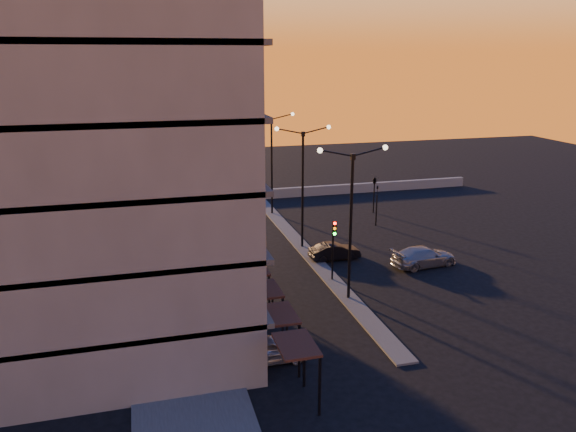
# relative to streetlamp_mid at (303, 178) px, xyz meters

# --- Properties ---
(ground) EXTENTS (120.00, 120.00, 0.00)m
(ground) POSITION_rel_streetlamp_mid_xyz_m (0.00, -10.00, -5.59)
(ground) COLOR black
(ground) RESTS_ON ground
(sidewalk_west) EXTENTS (5.00, 40.00, 0.12)m
(sidewalk_west) POSITION_rel_streetlamp_mid_xyz_m (-10.50, -6.00, -5.53)
(sidewalk_west) COLOR #494946
(sidewalk_west) RESTS_ON ground
(median) EXTENTS (1.20, 36.00, 0.12)m
(median) POSITION_rel_streetlamp_mid_xyz_m (0.00, 0.00, -5.53)
(median) COLOR #494946
(median) RESTS_ON ground
(parapet) EXTENTS (44.00, 0.50, 1.00)m
(parapet) POSITION_rel_streetlamp_mid_xyz_m (2.00, 16.00, -5.09)
(parapet) COLOR gray
(parapet) RESTS_ON ground
(building) EXTENTS (14.35, 17.08, 25.00)m
(building) POSITION_rel_streetlamp_mid_xyz_m (-14.00, -9.97, 6.32)
(building) COLOR slate
(building) RESTS_ON ground
(streetlamp_near) EXTENTS (4.32, 0.32, 9.51)m
(streetlamp_near) POSITION_rel_streetlamp_mid_xyz_m (0.00, -10.00, 0.00)
(streetlamp_near) COLOR black
(streetlamp_near) RESTS_ON ground
(streetlamp_mid) EXTENTS (4.32, 0.32, 9.51)m
(streetlamp_mid) POSITION_rel_streetlamp_mid_xyz_m (0.00, 0.00, 0.00)
(streetlamp_mid) COLOR black
(streetlamp_mid) RESTS_ON ground
(streetlamp_far) EXTENTS (4.32, 0.32, 9.51)m
(streetlamp_far) POSITION_rel_streetlamp_mid_xyz_m (0.00, 10.00, 0.00)
(streetlamp_far) COLOR black
(streetlamp_far) RESTS_ON ground
(traffic_light_main) EXTENTS (0.28, 0.44, 4.25)m
(traffic_light_main) POSITION_rel_streetlamp_mid_xyz_m (0.00, -7.13, -2.70)
(traffic_light_main) COLOR black
(traffic_light_main) RESTS_ON ground
(signal_east_a) EXTENTS (0.13, 0.16, 3.60)m
(signal_east_a) POSITION_rel_streetlamp_mid_xyz_m (8.00, 4.00, -3.66)
(signal_east_a) COLOR black
(signal_east_a) RESTS_ON ground
(signal_east_b) EXTENTS (0.42, 1.99, 3.60)m
(signal_east_b) POSITION_rel_streetlamp_mid_xyz_m (9.50, 8.00, -2.49)
(signal_east_b) COLOR black
(signal_east_b) RESTS_ON ground
(car_hatchback) EXTENTS (3.87, 1.61, 1.31)m
(car_hatchback) POSITION_rel_streetlamp_mid_xyz_m (-6.45, -15.83, -4.94)
(car_hatchback) COLOR #BABBC3
(car_hatchback) RESTS_ON ground
(car_sedan) EXTENTS (3.81, 1.45, 1.24)m
(car_sedan) POSITION_rel_streetlamp_mid_xyz_m (1.55, -3.14, -4.97)
(car_sedan) COLOR black
(car_sedan) RESTS_ON ground
(car_wagon) EXTENTS (5.05, 2.54, 1.41)m
(car_wagon) POSITION_rel_streetlamp_mid_xyz_m (7.26, -6.05, -4.89)
(car_wagon) COLOR gray
(car_wagon) RESTS_ON ground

